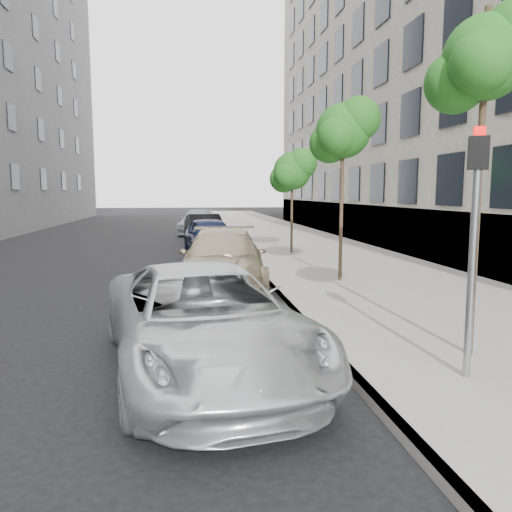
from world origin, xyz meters
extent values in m
plane|color=black|center=(0.00, 0.00, 0.00)|extent=(160.00, 160.00, 0.00)
cube|color=gray|center=(4.30, 24.00, 0.07)|extent=(6.40, 72.00, 0.14)
cube|color=#9E9B93|center=(1.18, 24.00, 0.07)|extent=(0.15, 72.00, 0.14)
cylinder|color=#38281C|center=(3.20, 1.50, 2.67)|extent=(0.10, 0.10, 5.06)
sphere|color=#236319|center=(3.20, 1.50, 4.50)|extent=(1.21, 1.21, 1.21)
sphere|color=#236319|center=(2.90, 1.75, 4.20)|extent=(0.91, 0.91, 0.91)
cylinder|color=#38281C|center=(3.20, 8.00, 2.54)|extent=(0.10, 0.10, 4.81)
sphere|color=#236319|center=(3.20, 8.00, 4.25)|extent=(1.49, 1.49, 1.49)
sphere|color=#236319|center=(3.55, 7.80, 4.55)|extent=(1.19, 1.19, 1.19)
sphere|color=#236319|center=(2.90, 8.25, 3.95)|extent=(1.12, 1.12, 1.12)
cylinder|color=#38281C|center=(3.20, 14.50, 2.14)|extent=(0.10, 0.10, 4.00)
sphere|color=#236319|center=(3.20, 14.50, 3.44)|extent=(1.52, 1.52, 1.52)
sphere|color=#236319|center=(3.55, 14.30, 3.74)|extent=(1.21, 1.21, 1.21)
sphere|color=#236319|center=(2.90, 14.75, 3.14)|extent=(1.14, 1.14, 1.14)
cylinder|color=#939699|center=(2.63, 0.62, 1.51)|extent=(0.10, 0.10, 2.75)
cube|color=black|center=(2.63, 0.62, 3.10)|extent=(0.29, 0.26, 0.42)
cube|color=red|center=(2.63, 0.62, 3.37)|extent=(0.17, 0.15, 0.12)
imported|color=silver|center=(-0.85, 1.69, 0.76)|extent=(3.45, 5.86, 1.53)
imported|color=tan|center=(-0.10, 7.83, 0.79)|extent=(2.73, 5.65, 1.58)
imported|color=#101938|center=(-0.10, 15.20, 0.79)|extent=(2.28, 4.77, 1.57)
imported|color=black|center=(-0.10, 20.35, 0.74)|extent=(2.14, 4.66, 1.48)
imported|color=gray|center=(-0.27, 25.80, 0.75)|extent=(2.83, 5.45, 1.51)
camera|label=1|loc=(-1.08, -5.37, 2.61)|focal=35.00mm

